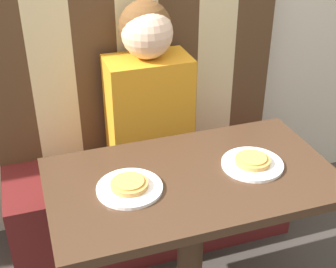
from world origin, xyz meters
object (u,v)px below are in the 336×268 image
(plate_left, at_px, (130,188))
(pizza_right, at_px, (253,160))
(plate_right, at_px, (252,164))
(person, at_px, (148,85))
(pizza_left, at_px, (129,184))

(plate_left, distance_m, pizza_right, 0.45)
(plate_right, distance_m, pizza_right, 0.02)
(person, relative_size, plate_left, 3.29)
(person, relative_size, pizza_right, 5.79)
(pizza_left, relative_size, pizza_right, 1.00)
(plate_right, xyz_separation_m, pizza_left, (-0.45, 0.00, 0.02))
(plate_left, height_order, pizza_right, pizza_right)
(pizza_left, bearing_deg, person, 67.55)
(plate_right, bearing_deg, pizza_right, 0.00)
(plate_left, distance_m, pizza_left, 0.02)
(pizza_left, height_order, pizza_right, same)
(pizza_left, bearing_deg, plate_right, 0.00)
(plate_right, relative_size, pizza_left, 1.76)
(plate_right, relative_size, pizza_right, 1.76)
(person, height_order, pizza_left, person)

